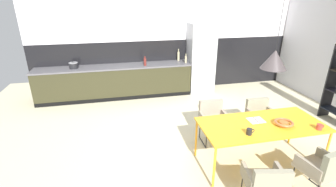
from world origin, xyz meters
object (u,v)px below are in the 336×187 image
Objects in this scene: armchair_near_window at (325,166)px; open_book at (256,120)px; armchair_far_side at (213,116)px; bottle_wine_green at (186,59)px; pendant_lamp_over_table_near at (274,60)px; bottle_oil_tall at (178,56)px; armchair_corner_seat at (259,113)px; armchair_head_of_table at (267,181)px; cooking_pot at (74,65)px; bottle_spice_small at (145,62)px; mug_wide_latte at (320,127)px; mug_short_terracotta at (249,132)px; refrigerator_column at (201,58)px; dining_table at (261,126)px; fruit_bowl at (284,123)px.

open_book is at bearing 105.05° from armchair_near_window.
bottle_wine_green is at bearing -93.25° from armchair_far_side.
armchair_near_window reaches higher than armchair_far_side.
pendant_lamp_over_table_near is (0.48, -0.88, 1.28)m from armchair_far_side.
bottle_oil_tall is at bearing 96.34° from pendant_lamp_over_table_near.
bottle_oil_tall reaches higher than armchair_corner_seat.
armchair_corner_seat is 2.81× the size of bottle_wine_green.
armchair_far_side is 0.96× the size of armchair_near_window.
armchair_far_side is 0.98m from armchair_corner_seat.
armchair_head_of_table is 3.34× the size of cooking_pot.
open_book is 1.11× the size of cooking_pot.
bottle_spice_small is at bearing 103.78° from armchair_near_window.
pendant_lamp_over_table_near is (-0.75, 0.30, 1.01)m from mug_wide_latte.
pendant_lamp_over_table_near reaches higher than mug_short_terracotta.
armchair_near_window is 1.11× the size of armchair_corner_seat.
cooking_pot reaches higher than armchair_near_window.
bottle_spice_small is 0.21× the size of pendant_lamp_over_table_near.
mug_wide_latte is (0.33, 0.53, 0.26)m from armchair_near_window.
bottle_wine_green is (0.08, 3.62, 0.19)m from mug_short_terracotta.
mug_wide_latte is at bearing 48.25° from armchair_near_window.
armchair_near_window is 0.67× the size of pendant_lamp_over_table_near.
armchair_corner_seat is at bearing 59.58° from pendant_lamp_over_table_near.
refrigerator_column is 2.61× the size of armchair_head_of_table.
refrigerator_column is at bearing 86.10° from open_book.
bottle_wine_green reaches higher than dining_table.
fruit_bowl is (-0.12, 0.75, 0.27)m from armchair_near_window.
bottle_oil_tall is (0.06, 2.85, 0.51)m from armchair_far_side.
dining_table is 0.99m from armchair_near_window.
bottle_spice_small is (-1.73, 3.45, 0.20)m from fruit_bowl.
refrigerator_column is 4.46m from armchair_head_of_table.
armchair_head_of_table is at bearing 62.06° from armchair_corner_seat.
fruit_bowl reaches higher than armchair_far_side.
armchair_far_side is 1.72m from mug_wide_latte.
dining_table is 7.76× the size of bottle_spice_small.
mug_wide_latte reaches higher than armchair_far_side.
bottle_oil_tall reaches higher than bottle_spice_small.
cooking_pot is 4.87m from pendant_lamp_over_table_near.
open_book is (-0.46, 0.99, 0.23)m from armchair_near_window.
mug_short_terracotta is (-1.12, 0.10, 0.00)m from mug_wide_latte.
armchair_head_of_table reaches higher than armchair_corner_seat.
armchair_corner_seat is 2.56× the size of fruit_bowl.
armchair_near_window is at bearing 88.71° from armchair_corner_seat.
mug_short_terracotta is at bearing 174.95° from mug_wide_latte.
armchair_near_window is 1.04m from mug_short_terracotta.
pendant_lamp_over_table_near is (-0.43, 0.83, 1.27)m from armchair_near_window.
mug_wide_latte is 4.20m from bottle_oil_tall.
refrigerator_column reaches higher than armchair_corner_seat.
refrigerator_column is 3.36m from open_book.
bottle_wine_green is at bearing 2.12° from bottle_spice_small.
pendant_lamp_over_table_near is at bearing -85.35° from bottle_wine_green.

